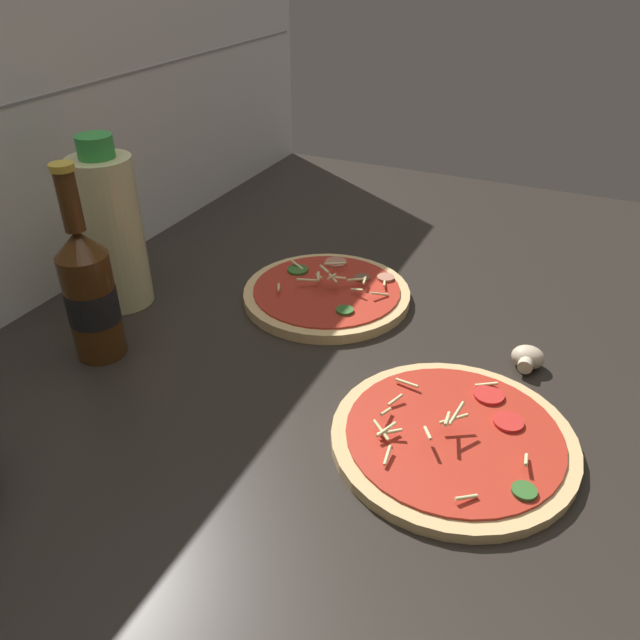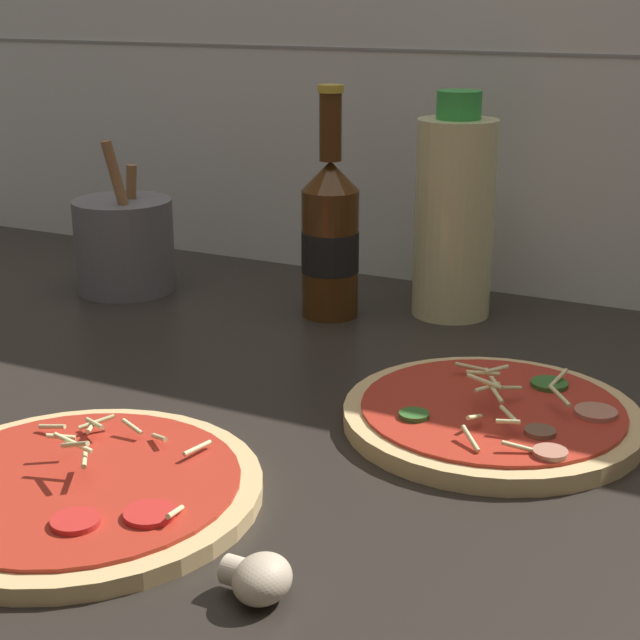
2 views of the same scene
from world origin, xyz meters
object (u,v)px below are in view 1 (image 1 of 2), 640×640
pizza_near (453,438)px  mushroom_left (528,358)px  beer_bottle (90,292)px  oil_bottle (111,230)px  pizza_far (327,293)px

pizza_near → mushroom_left: bearing=-15.4°
beer_bottle → mushroom_left: 54.27cm
pizza_near → oil_bottle: oil_bottle is taller
pizza_far → oil_bottle: oil_bottle is taller
beer_bottle → mushroom_left: beer_bottle is taller
mushroom_left → pizza_near: bearing=164.6°
oil_bottle → pizza_near: bearing=-100.3°
beer_bottle → mushroom_left: size_ratio=5.90×
pizza_near → pizza_far: size_ratio=1.06×
pizza_near → pizza_far: bearing=48.0°
pizza_near → oil_bottle: 53.45cm
pizza_near → beer_bottle: (-2.42, 45.27, 8.14)cm
pizza_near → mushroom_left: pizza_near is taller
pizza_far → beer_bottle: bearing=140.4°
pizza_near → beer_bottle: bearing=93.1°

